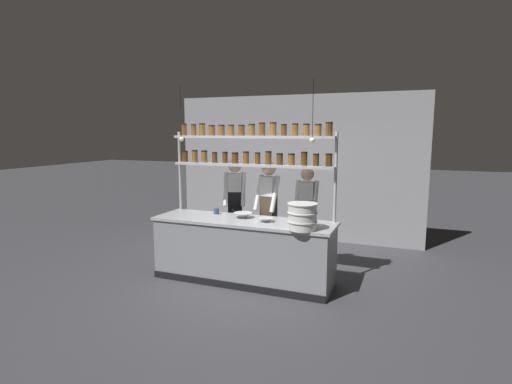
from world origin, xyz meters
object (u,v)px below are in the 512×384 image
(spice_shelf_unit, at_px, (252,152))
(chef_right, at_px, (307,212))
(chef_center, at_px, (268,208))
(prep_bowl_center_front, at_px, (266,220))
(chef_left, at_px, (235,203))
(container_stack, at_px, (302,216))
(prep_bowl_near_left, at_px, (243,215))
(serving_cup_front, at_px, (216,211))

(spice_shelf_unit, bearing_deg, chef_right, 33.96)
(chef_right, bearing_deg, spice_shelf_unit, -147.89)
(chef_center, distance_m, prep_bowl_center_front, 0.59)
(chef_left, distance_m, container_stack, 1.74)
(container_stack, xyz_separation_m, prep_bowl_center_front, (-0.59, 0.25, -0.15))
(chef_center, xyz_separation_m, container_stack, (0.76, -0.81, 0.08))
(chef_left, relative_size, prep_bowl_near_left, 6.25)
(spice_shelf_unit, distance_m, container_stack, 1.36)
(spice_shelf_unit, xyz_separation_m, chef_left, (-0.48, 0.42, -0.86))
(container_stack, bearing_deg, chef_right, 101.42)
(spice_shelf_unit, xyz_separation_m, chef_center, (0.18, 0.22, -0.87))
(container_stack, bearing_deg, spice_shelf_unit, 147.77)
(chef_center, relative_size, prep_bowl_center_front, 8.11)
(chef_center, relative_size, prep_bowl_near_left, 6.23)
(chef_right, height_order, container_stack, chef_right)
(chef_center, height_order, chef_right, chef_center)
(spice_shelf_unit, bearing_deg, chef_center, 50.01)
(prep_bowl_near_left, xyz_separation_m, serving_cup_front, (-0.50, 0.11, 0.01))
(container_stack, height_order, prep_bowl_center_front, container_stack)
(chef_left, height_order, prep_bowl_center_front, chef_left)
(spice_shelf_unit, relative_size, prep_bowl_center_front, 11.91)
(spice_shelf_unit, relative_size, chef_left, 1.46)
(chef_left, bearing_deg, chef_center, -34.45)
(container_stack, height_order, prep_bowl_near_left, container_stack)
(spice_shelf_unit, xyz_separation_m, serving_cup_front, (-0.56, -0.11, -0.91))
(chef_left, distance_m, chef_right, 1.20)
(prep_bowl_near_left, bearing_deg, container_stack, -20.49)
(chef_center, distance_m, prep_bowl_near_left, 0.50)
(chef_center, bearing_deg, container_stack, -36.01)
(chef_left, distance_m, prep_bowl_near_left, 0.76)
(chef_left, height_order, container_stack, chef_left)
(chef_right, distance_m, prep_bowl_center_front, 0.91)
(chef_center, bearing_deg, chef_right, 37.39)
(chef_right, relative_size, prep_bowl_center_front, 7.64)
(chef_right, xyz_separation_m, container_stack, (0.22, -1.08, 0.16))
(spice_shelf_unit, xyz_separation_m, container_stack, (0.94, -0.59, -0.78))
(chef_center, height_order, prep_bowl_center_front, chef_center)
(container_stack, distance_m, serving_cup_front, 1.58)
(chef_left, bearing_deg, serving_cup_front, -116.64)
(chef_center, distance_m, chef_right, 0.61)
(chef_left, height_order, chef_center, chef_left)
(spice_shelf_unit, distance_m, chef_center, 0.91)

